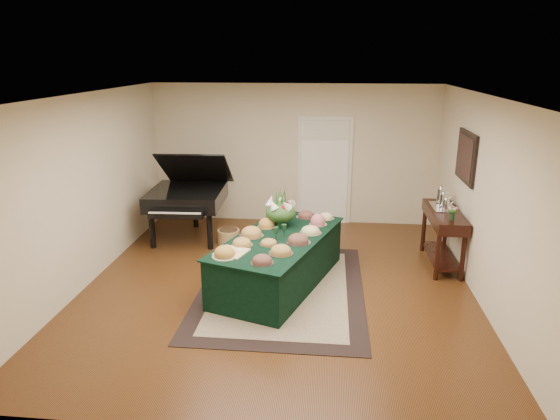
# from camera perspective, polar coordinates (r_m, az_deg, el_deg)

# --- Properties ---
(ground) EXTENTS (6.00, 6.00, 0.00)m
(ground) POSITION_cam_1_polar(r_m,az_deg,el_deg) (7.33, -0.24, -8.56)
(ground) COLOR black
(ground) RESTS_ON ground
(area_rug) EXTENTS (2.31, 3.23, 0.01)m
(area_rug) POSITION_cam_1_polar(r_m,az_deg,el_deg) (7.21, 0.19, -8.95)
(area_rug) COLOR black
(area_rug) RESTS_ON ground
(kitchen_doorway) EXTENTS (1.05, 0.07, 2.10)m
(kitchen_doorway) POSITION_cam_1_polar(r_m,az_deg,el_deg) (9.78, 5.09, 4.34)
(kitchen_doorway) COLOR silver
(kitchen_doorway) RESTS_ON ground
(buffet_table) EXTENTS (1.87, 2.67, 0.73)m
(buffet_table) POSITION_cam_1_polar(r_m,az_deg,el_deg) (7.22, -0.13, -5.76)
(buffet_table) COLOR black
(buffet_table) RESTS_ON ground
(food_platters) EXTENTS (1.57, 2.23, 0.13)m
(food_platters) POSITION_cam_1_polar(r_m,az_deg,el_deg) (7.11, -0.11, -2.60)
(food_platters) COLOR silver
(food_platters) RESTS_ON buffet_table
(cutting_board) EXTENTS (0.47, 0.47, 0.10)m
(cutting_board) POSITION_cam_1_polar(r_m,az_deg,el_deg) (6.56, -5.48, -4.58)
(cutting_board) COLOR tan
(cutting_board) RESTS_ON buffet_table
(green_goblets) EXTENTS (0.18, 0.20, 0.18)m
(green_goblets) POSITION_cam_1_polar(r_m,az_deg,el_deg) (7.03, 0.00, -2.48)
(green_goblets) COLOR black
(green_goblets) RESTS_ON buffet_table
(floral_centerpiece) EXTENTS (0.47, 0.47, 0.47)m
(floral_centerpiece) POSITION_cam_1_polar(r_m,az_deg,el_deg) (7.45, 0.06, 0.18)
(floral_centerpiece) COLOR black
(floral_centerpiece) RESTS_ON buffet_table
(grand_piano) EXTENTS (1.44, 1.61, 1.61)m
(grand_piano) POSITION_cam_1_polar(r_m,az_deg,el_deg) (9.06, -10.56, 1.59)
(grand_piano) COLOR black
(grand_piano) RESTS_ON ground
(wicker_basket) EXTENTS (0.39, 0.39, 0.24)m
(wicker_basket) POSITION_cam_1_polar(r_m,az_deg,el_deg) (8.90, -5.89, -3.03)
(wicker_basket) COLOR #A57A42
(wicker_basket) RESTS_ON ground
(mahogany_sideboard) EXTENTS (0.45, 1.39, 0.90)m
(mahogany_sideboard) POSITION_cam_1_polar(r_m,az_deg,el_deg) (8.17, 18.22, -1.42)
(mahogany_sideboard) COLOR black
(mahogany_sideboard) RESTS_ON ground
(tea_service) EXTENTS (0.34, 0.58, 0.30)m
(tea_service) POSITION_cam_1_polar(r_m,az_deg,el_deg) (8.28, 18.12, 1.12)
(tea_service) COLOR silver
(tea_service) RESTS_ON mahogany_sideboard
(pink_bouquet) EXTENTS (0.16, 0.16, 0.21)m
(pink_bouquet) POSITION_cam_1_polar(r_m,az_deg,el_deg) (7.66, 19.12, -0.08)
(pink_bouquet) COLOR black
(pink_bouquet) RESTS_ON mahogany_sideboard
(wall_painting) EXTENTS (0.05, 0.95, 0.75)m
(wall_painting) POSITION_cam_1_polar(r_m,az_deg,el_deg) (7.97, 20.48, 5.73)
(wall_painting) COLOR black
(wall_painting) RESTS_ON ground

